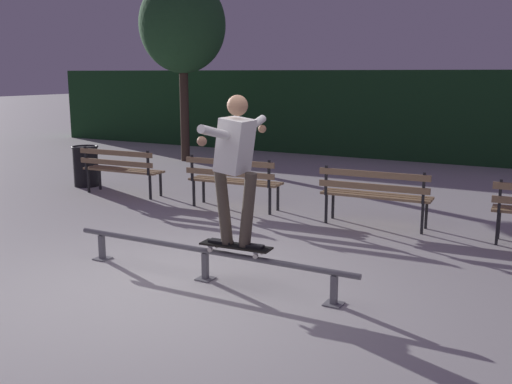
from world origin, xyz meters
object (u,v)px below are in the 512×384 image
object	(u,v)px
skateboarder	(235,158)
park_bench_right_center	(375,191)
skateboard	(236,246)
park_bench_leftmost	(120,166)
trash_can	(86,165)
park_bench_left_center	(233,177)
tree_far_left	(182,26)
grind_rail	(205,256)

from	to	relation	value
skateboarder	park_bench_right_center	size ratio (longest dim) A/B	0.96
skateboard	park_bench_leftmost	bearing A→B (deg)	144.41
park_bench_right_center	trash_can	xyz separation A→B (m)	(-6.00, 0.36, -0.12)
park_bench_left_center	trash_can	bearing A→B (deg)	174.29
park_bench_leftmost	tree_far_left	bearing A→B (deg)	109.71
skateboarder	park_bench_left_center	world-z (taller)	skateboarder
trash_can	tree_far_left	bearing A→B (deg)	93.92
park_bench_left_center	park_bench_right_center	bearing A→B (deg)	0.00
skateboard	park_bench_left_center	bearing A→B (deg)	121.28
park_bench_left_center	trash_can	distance (m)	3.63
grind_rail	skateboard	size ratio (longest dim) A/B	4.44
park_bench_leftmost	park_bench_left_center	bearing A→B (deg)	0.00
grind_rail	park_bench_right_center	world-z (taller)	park_bench_right_center
trash_can	skateboarder	bearing A→B (deg)	-31.86
park_bench_leftmost	park_bench_right_center	xyz separation A→B (m)	(4.78, 0.00, 0.00)
park_bench_left_center	tree_far_left	size ratio (longest dim) A/B	0.36
tree_far_left	park_bench_leftmost	bearing A→B (deg)	-70.29
park_bench_right_center	tree_far_left	xyz separation A→B (m)	(-6.26, 4.12, 2.81)
grind_rail	trash_can	xyz separation A→B (m)	(-5.06, 3.39, 0.14)
skateboard	park_bench_right_center	distance (m)	3.08
skateboarder	park_bench_leftmost	world-z (taller)	skateboarder
grind_rail	trash_can	distance (m)	6.09
grind_rail	park_bench_right_center	bearing A→B (deg)	72.76
skateboarder	park_bench_right_center	world-z (taller)	skateboarder
skateboard	park_bench_leftmost	distance (m)	5.20
grind_rail	skateboarder	world-z (taller)	skateboarder
park_bench_left_center	skateboarder	bearing A→B (deg)	-58.68
grind_rail	park_bench_right_center	size ratio (longest dim) A/B	2.17
park_bench_left_center	park_bench_right_center	size ratio (longest dim) A/B	1.00
skateboard	tree_far_left	xyz separation A→B (m)	(-5.71, 7.15, 2.92)
trash_can	park_bench_left_center	bearing A→B (deg)	-5.71
skateboard	park_bench_right_center	xyz separation A→B (m)	(0.55, 3.03, 0.11)
skateboard	park_bench_leftmost	xyz separation A→B (m)	(-4.23, 3.03, 0.11)
skateboarder	trash_can	xyz separation A→B (m)	(-5.45, 3.39, -0.95)
grind_rail	trash_can	size ratio (longest dim) A/B	4.38
tree_far_left	park_bench_left_center	bearing A→B (deg)	-46.82
park_bench_right_center	skateboarder	bearing A→B (deg)	-100.26
skateboard	skateboarder	world-z (taller)	skateboarder
grind_rail	skateboard	xyz separation A→B (m)	(0.39, 0.00, 0.16)
skateboarder	park_bench_left_center	size ratio (longest dim) A/B	0.96
grind_rail	skateboard	world-z (taller)	skateboard
park_bench_leftmost	park_bench_right_center	bearing A→B (deg)	0.00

